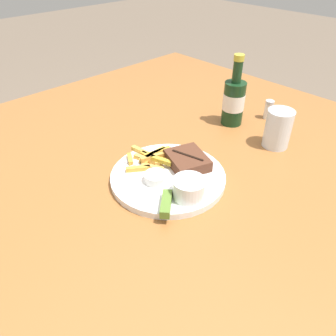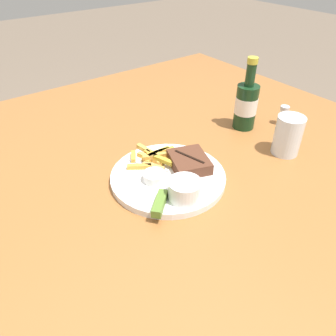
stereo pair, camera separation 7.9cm
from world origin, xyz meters
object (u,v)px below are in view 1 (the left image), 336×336
Objects in this scene: steak_portion at (187,160)px; dinner_plate at (168,177)px; coleslaw_cup at (189,187)px; fork_utensil at (142,166)px; pickle_spear at (166,204)px; salt_shaker at (269,109)px; beer_bottle at (234,100)px; drinking_glass at (278,129)px; dipping_sauce_cup at (156,177)px.

dinner_plate is at bearing -95.19° from steak_portion.
steak_portion is at bearing 135.23° from coleslaw_cup.
coleslaw_cup is (0.09, -0.09, 0.01)m from steak_portion.
fork_utensil is at bearing -130.43° from steak_portion.
pickle_spear is at bearing -62.41° from steak_portion.
salt_shaker is (-0.11, 0.51, -0.01)m from coleslaw_cup.
coleslaw_cup is 0.07m from pickle_spear.
steak_portion is 1.71× the size of coleslaw_cup.
beer_bottle is 3.53× the size of salt_shaker.
coleslaw_cup is 0.61× the size of fork_utensil.
pickle_spear is at bearing -98.93° from coleslaw_cup.
dinner_plate is at bearing 0.00° from fork_utensil.
coleslaw_cup is at bearing -90.65° from drinking_glass.
drinking_glass reaches higher than salt_shaker.
dipping_sauce_cup is 0.44× the size of fork_utensil.
drinking_glass is at bearing 88.13° from pickle_spear.
beer_bottle is 0.14m from salt_shaker.
drinking_glass is 0.18m from salt_shaker.
dinner_plate is 2.59× the size of drinking_glass.
fork_utensil is (-0.16, 0.06, -0.01)m from pickle_spear.
steak_portion is 0.11m from dipping_sauce_cup.
beer_bottle is at bearing 173.56° from drinking_glass.
dinner_plate is 4.03× the size of pickle_spear.
steak_portion is 0.13m from coleslaw_cup.
drinking_glass is (0.00, 0.38, 0.01)m from coleslaw_cup.
steak_portion is at bearing 84.81° from dinner_plate.
drinking_glass is at bearing 75.65° from dipping_sauce_cup.
steak_portion is 0.59× the size of beer_bottle.
steak_portion reaches higher than dipping_sauce_cup.
beer_bottle is at bearing -119.03° from salt_shaker.
coleslaw_cup is 0.68× the size of drinking_glass.
dinner_plate is at bearing -78.02° from beer_bottle.
steak_portion is 0.32m from beer_bottle.
dipping_sauce_cup is at bearing -79.20° from beer_bottle.
coleslaw_cup is 0.53m from salt_shaker.
dinner_plate is 0.05m from dipping_sauce_cup.
beer_bottle reaches higher than fork_utensil.
beer_bottle reaches higher than salt_shaker.
dinner_plate is 2.22× the size of steak_portion.
fork_utensil is at bearing -178.94° from coleslaw_cup.
beer_bottle reaches higher than steak_portion.
dipping_sauce_cup is 0.77× the size of pickle_spear.
salt_shaker is (0.07, 0.12, -0.05)m from beer_bottle.
drinking_glass reaches higher than pickle_spear.
fork_utensil is at bearing -96.64° from salt_shaker.
dinner_plate is 1.30× the size of beer_bottle.
salt_shaker is at bearing 92.58° from steak_portion.
dipping_sauce_cup is 0.08m from fork_utensil.
dipping_sauce_cup is at bearing -88.57° from salt_shaker.
dinner_plate is 0.07m from steak_portion.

